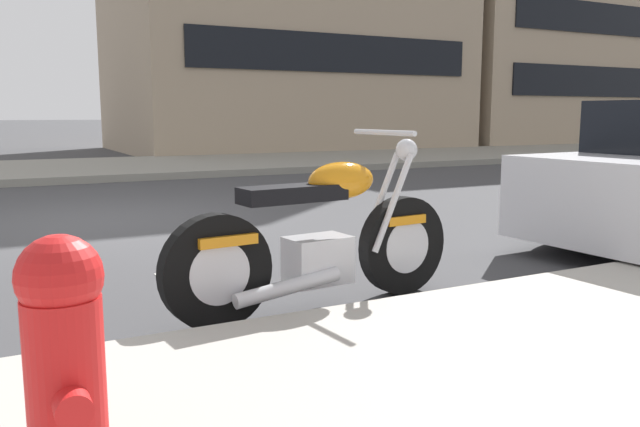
# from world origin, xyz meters

# --- Properties ---
(ground_plane) EXTENTS (260.00, 260.00, 0.00)m
(ground_plane) POSITION_xyz_m (0.00, 0.00, 0.00)
(ground_plane) COLOR #3D3D3F
(sidewalk_far_curb) EXTENTS (120.00, 5.00, 0.14)m
(sidewalk_far_curb) POSITION_xyz_m (12.00, 6.93, 0.07)
(sidewalk_far_curb) COLOR gray
(sidewalk_far_curb) RESTS_ON ground
(parking_stall_stripe) EXTENTS (0.12, 2.20, 0.01)m
(parking_stall_stripe) POSITION_xyz_m (0.00, -3.83, 0.00)
(parking_stall_stripe) COLOR silver
(parking_stall_stripe) RESTS_ON ground
(parked_motorcycle) EXTENTS (2.08, 0.62, 1.14)m
(parked_motorcycle) POSITION_xyz_m (0.68, -4.14, 0.44)
(parked_motorcycle) COLOR black
(parked_motorcycle) RESTS_ON ground
(fire_hydrant) EXTENTS (0.24, 0.36, 0.77)m
(fire_hydrant) POSITION_xyz_m (-1.03, -5.82, 0.55)
(fire_hydrant) COLOR red
(fire_hydrant) RESTS_ON sidewalk_near_curb
(townhouse_far_uphill) EXTENTS (11.29, 8.75, 10.99)m
(townhouse_far_uphill) POSITION_xyz_m (19.88, 13.56, 5.49)
(townhouse_far_uphill) COLOR tan
(townhouse_far_uphill) RESTS_ON ground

